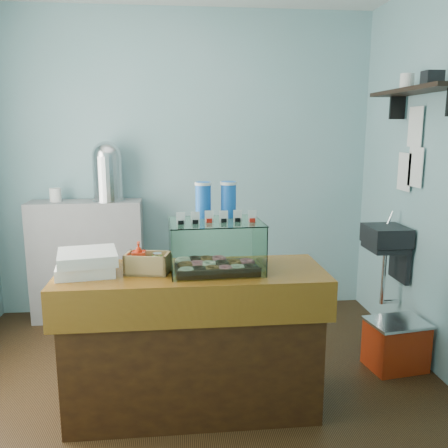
{
  "coord_description": "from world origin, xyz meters",
  "views": [
    {
      "loc": [
        -0.09,
        -2.98,
        1.73
      ],
      "look_at": [
        0.2,
        -0.15,
        1.16
      ],
      "focal_mm": 38.0,
      "sensor_mm": 36.0,
      "label": 1
    }
  ],
  "objects": [
    {
      "name": "ground",
      "position": [
        0.0,
        0.0,
        0.0
      ],
      "size": [
        3.5,
        3.5,
        0.0
      ],
      "primitive_type": "plane",
      "color": "black",
      "rests_on": "ground"
    },
    {
      "name": "room_shell",
      "position": [
        0.03,
        0.01,
        1.71
      ],
      "size": [
        3.54,
        3.04,
        2.82
      ],
      "color": "#77AAAD",
      "rests_on": "ground"
    },
    {
      "name": "counter",
      "position": [
        0.0,
        -0.25,
        0.46
      ],
      "size": [
        1.6,
        0.6,
        0.9
      ],
      "color": "#45240D",
      "rests_on": "ground"
    },
    {
      "name": "back_shelf",
      "position": [
        -0.9,
        1.32,
        0.55
      ],
      "size": [
        1.0,
        0.32,
        1.1
      ],
      "primitive_type": "cube",
      "color": "gray",
      "rests_on": "ground"
    },
    {
      "name": "display_case",
      "position": [
        0.14,
        -0.23,
        1.06
      ],
      "size": [
        0.57,
        0.43,
        0.52
      ],
      "rotation": [
        0.0,
        0.0,
        0.05
      ],
      "color": "black",
      "rests_on": "counter"
    },
    {
      "name": "condiment_crate",
      "position": [
        -0.27,
        -0.27,
        0.97
      ],
      "size": [
        0.28,
        0.2,
        0.19
      ],
      "rotation": [
        0.0,
        0.0,
        -0.2
      ],
      "color": "#A78553",
      "rests_on": "counter"
    },
    {
      "name": "pastry_boxes",
      "position": [
        -0.61,
        -0.24,
        0.97
      ],
      "size": [
        0.39,
        0.39,
        0.13
      ],
      "rotation": [
        0.0,
        0.0,
        0.14
      ],
      "color": "white",
      "rests_on": "counter"
    },
    {
      "name": "coffee_urn",
      "position": [
        -0.68,
        1.31,
        1.38
      ],
      "size": [
        0.29,
        0.29,
        0.53
      ],
      "color": "silver",
      "rests_on": "back_shelf"
    },
    {
      "name": "red_cooler",
      "position": [
        1.5,
        0.1,
        0.18
      ],
      "size": [
        0.45,
        0.37,
        0.36
      ],
      "rotation": [
        0.0,
        0.0,
        0.15
      ],
      "color": "#AC2A0D",
      "rests_on": "ground"
    }
  ]
}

